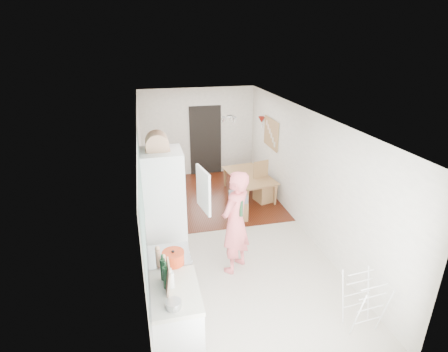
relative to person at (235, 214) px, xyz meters
name	(u,v)px	position (x,y,z in m)	size (l,w,h in m)	color
room_shell	(228,178)	(0.14, 1.11, 0.17)	(3.20, 7.00, 2.50)	white
floor	(227,234)	(0.14, 1.11, -1.08)	(3.20, 7.00, 0.01)	beige
wood_floor_overlay	(210,197)	(0.14, 2.96, -1.07)	(3.20, 3.30, 0.01)	#521C13
sage_wall_panel	(142,205)	(-1.45, -0.89, 0.77)	(0.02, 3.00, 1.30)	slate
tile_splashback	(149,278)	(-1.45, -1.44, 0.07)	(0.02, 1.90, 0.50)	black
doorway_recess	(206,141)	(0.34, 4.59, -0.08)	(0.90, 0.04, 2.00)	black
base_cabinet	(176,321)	(-1.16, -1.44, -0.65)	(0.60, 0.90, 0.86)	silver
worktop	(174,292)	(-1.16, -1.44, -0.19)	(0.62, 0.92, 0.06)	silver
range_cooker	(171,282)	(-1.16, -0.69, -0.64)	(0.60, 0.60, 0.88)	silver
cooker_top	(169,256)	(-1.16, -0.69, -0.18)	(0.60, 0.60, 0.04)	#B9B9BB
fridge_housing	(165,212)	(-1.13, 0.33, 0.00)	(0.66, 0.66, 2.15)	silver
fridge_door	(203,190)	(-0.52, 0.03, 0.47)	(0.56, 0.04, 0.70)	silver
fridge_interior	(182,184)	(-0.82, 0.33, 0.47)	(0.02, 0.52, 0.66)	white
pinboard	(271,133)	(1.72, 3.01, 0.47)	(0.03, 0.90, 0.70)	tan
pinboard_frame	(271,133)	(1.70, 3.01, 0.47)	(0.01, 0.94, 0.74)	#976940
wall_sconce	(262,120)	(1.68, 3.66, 0.67)	(0.18, 0.18, 0.16)	maroon
person	(235,214)	(0.00, 0.00, 0.00)	(0.78, 0.52, 2.15)	#E8656A
dining_table	(250,186)	(1.14, 2.83, -0.83)	(1.37, 0.76, 0.48)	#976940
dining_chair	(265,182)	(1.39, 2.43, -0.58)	(0.41, 0.41, 0.99)	#976940
stool	(239,210)	(0.53, 1.67, -0.84)	(0.35, 0.35, 0.46)	#976940
grey_drape	(238,197)	(0.51, 1.68, -0.52)	(0.38, 0.38, 0.17)	slate
drying_rack	(363,303)	(1.37, -1.69, -0.66)	(0.42, 0.38, 0.82)	silver
bread_bin	(157,143)	(-1.17, 0.39, 1.17)	(0.38, 0.36, 0.20)	tan
red_casserole	(173,258)	(-1.11, -0.90, -0.07)	(0.31, 0.31, 0.18)	red
steel_pan	(174,304)	(-1.19, -1.74, -0.11)	(0.18, 0.18, 0.09)	#B9B9BB
held_bottle	(241,208)	(0.07, -0.10, 0.14)	(0.06, 0.06, 0.28)	#1B4123
bottle_a	(166,278)	(-1.25, -1.38, 0.00)	(0.07, 0.07, 0.30)	#1B4123
bottle_b	(163,270)	(-1.27, -1.21, -0.01)	(0.07, 0.07, 0.30)	#1B4123
bottle_c	(171,280)	(-1.19, -1.38, -0.05)	(0.09, 0.09, 0.22)	silver
pepper_mill_front	(164,264)	(-1.25, -1.03, -0.06)	(0.05, 0.05, 0.20)	tan
pepper_mill_back	(158,258)	(-1.32, -0.91, -0.03)	(0.07, 0.07, 0.24)	tan
chopping_boards	(168,277)	(-1.23, -1.42, 0.03)	(0.04, 0.27, 0.36)	tan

